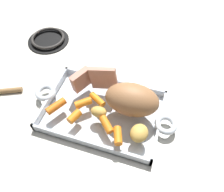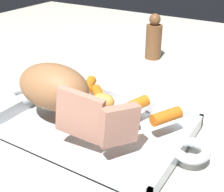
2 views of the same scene
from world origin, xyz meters
TOP-DOWN VIEW (x-y plane):
  - ground_plane at (0.00, 0.00)m, footprint 2.05×2.05m
  - roasting_dish at (0.00, 0.00)m, footprint 0.46×0.24m
  - pork_roast at (0.08, 0.02)m, footprint 0.16×0.10m
  - roast_slice_thick at (-0.02, 0.07)m, footprint 0.09×0.03m
  - roast_slice_outer at (-0.09, 0.05)m, footprint 0.05×0.07m
  - baby_carrot_short at (-0.13, -0.05)m, footprint 0.05×0.07m
  - baby_carrot_northwest at (-0.06, -0.01)m, footprint 0.05×0.05m
  - baby_carrot_southeast at (-0.02, 0.01)m, footprint 0.06×0.04m
  - baby_carrot_southwest at (-0.06, -0.07)m, footprint 0.04×0.05m
  - baby_carrot_long at (0.03, -0.06)m, footprint 0.05×0.05m
  - baby_carrot_center_right at (0.07, -0.09)m, footprint 0.04×0.06m
  - potato_halved at (-0.00, -0.03)m, footprint 0.05×0.04m
  - potato_whole at (0.13, -0.07)m, footprint 0.06×0.07m
  - pepper_mill at (0.08, -0.44)m, footprint 0.05×0.05m

SIDE VIEW (x-z plane):
  - ground_plane at x=0.00m, z-range 0.00..0.00m
  - roasting_dish at x=0.00m, z-range -0.01..0.03m
  - baby_carrot_southeast at x=-0.02m, z-range 0.04..0.06m
  - baby_carrot_long at x=0.03m, z-range 0.03..0.06m
  - baby_carrot_center_right at x=0.07m, z-range 0.03..0.06m
  - baby_carrot_northwest at x=-0.06m, z-range 0.04..0.06m
  - baby_carrot_short at x=-0.13m, z-range 0.04..0.06m
  - baby_carrot_southwest at x=-0.06m, z-range 0.04..0.06m
  - potato_halved at x=0.00m, z-range 0.04..0.07m
  - potato_whole at x=0.13m, z-range 0.04..0.08m
  - pepper_mill at x=0.08m, z-range -0.01..0.13m
  - roast_slice_outer at x=-0.09m, z-range 0.03..0.11m
  - roast_slice_thick at x=-0.02m, z-range 0.03..0.13m
  - pork_roast at x=0.08m, z-range 0.04..0.13m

